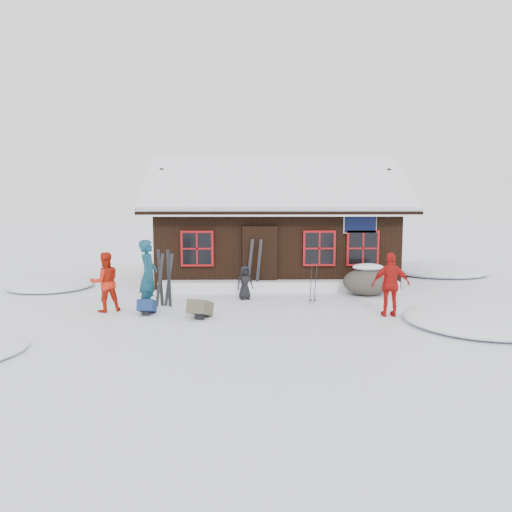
% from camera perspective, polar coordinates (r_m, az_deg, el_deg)
% --- Properties ---
extents(ground, '(120.00, 120.00, 0.00)m').
position_cam_1_polar(ground, '(13.70, -3.05, -5.81)').
color(ground, white).
rests_on(ground, ground).
extents(mountain_hut, '(8.90, 6.09, 4.42)m').
position_cam_1_polar(mountain_hut, '(18.43, 2.09, 2.39)').
color(mountain_hut, black).
rests_on(mountain_hut, ground).
extents(snow_drift, '(7.60, 0.60, 0.35)m').
position_cam_1_polar(snow_drift, '(15.90, 2.63, -3.40)').
color(snow_drift, white).
rests_on(snow_drift, ground).
extents(snow_mounds, '(20.60, 13.20, 0.48)m').
position_cam_1_polar(snow_mounds, '(15.57, 3.28, -4.29)').
color(snow_mounds, white).
rests_on(snow_mounds, ground).
extents(skier_teal, '(0.49, 0.71, 1.88)m').
position_cam_1_polar(skier_teal, '(13.37, -12.20, -2.18)').
color(skier_teal, '#114053').
rests_on(skier_teal, ground).
extents(skier_orange_left, '(0.95, 0.89, 1.56)m').
position_cam_1_polar(skier_orange_left, '(13.57, -16.86, -2.86)').
color(skier_orange_left, red).
rests_on(skier_orange_left, ground).
extents(skier_orange_right, '(0.95, 0.41, 1.61)m').
position_cam_1_polar(skier_orange_right, '(12.91, 15.15, -3.17)').
color(skier_orange_right, '#AC1411').
rests_on(skier_orange_right, ground).
extents(skier_crouched, '(0.56, 0.46, 0.99)m').
position_cam_1_polar(skier_crouched, '(14.58, -1.28, -3.07)').
color(skier_crouched, black).
rests_on(skier_crouched, ground).
extents(boulder, '(1.50, 1.13, 0.87)m').
position_cam_1_polar(boulder, '(15.55, 12.64, -2.79)').
color(boulder, '#4B453C').
rests_on(boulder, ground).
extents(ski_pair_left, '(0.53, 0.18, 1.51)m').
position_cam_1_polar(ski_pair_left, '(13.87, -10.45, -2.80)').
color(ski_pair_left, black).
rests_on(ski_pair_left, ground).
extents(ski_pair_mid, '(0.41, 0.18, 1.61)m').
position_cam_1_polar(ski_pair_mid, '(13.87, -10.39, -2.59)').
color(ski_pair_mid, black).
rests_on(ski_pair_mid, ground).
extents(ski_pair_right, '(0.55, 0.17, 1.72)m').
position_cam_1_polar(ski_pair_right, '(15.72, -0.21, -1.17)').
color(ski_pair_right, black).
rests_on(ski_pair_right, ground).
extents(ski_poles, '(0.21, 0.10, 1.18)m').
position_cam_1_polar(ski_poles, '(14.17, 6.55, -3.15)').
color(ski_poles, black).
rests_on(ski_poles, ground).
extents(backpack_blue, '(0.42, 0.54, 0.29)m').
position_cam_1_polar(backpack_blue, '(13.11, -12.36, -5.90)').
color(backpack_blue, navy).
rests_on(backpack_blue, ground).
extents(backpack_olive, '(0.64, 0.74, 0.34)m').
position_cam_1_polar(backpack_olive, '(12.51, -6.40, -6.27)').
color(backpack_olive, '#4D4937').
rests_on(backpack_olive, ground).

